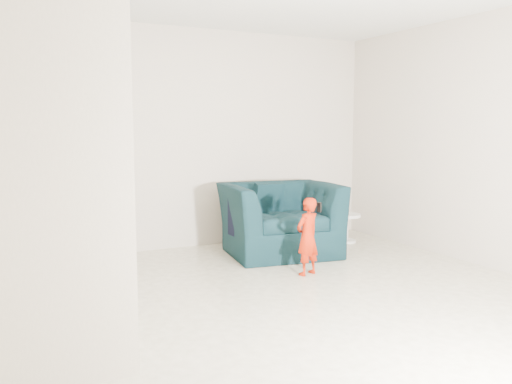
# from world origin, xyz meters

# --- Properties ---
(floor) EXTENTS (5.50, 5.50, 0.00)m
(floor) POSITION_xyz_m (0.00, 0.00, 0.00)
(floor) COLOR gray
(floor) RESTS_ON ground
(back_wall) EXTENTS (5.00, 0.00, 5.00)m
(back_wall) POSITION_xyz_m (0.00, 2.75, 1.35)
(back_wall) COLOR #BFB19B
(back_wall) RESTS_ON floor
(armchair) EXTENTS (1.44, 1.30, 0.83)m
(armchair) POSITION_xyz_m (0.82, 1.91, 0.42)
(armchair) COLOR black
(armchair) RESTS_ON floor
(toddler) EXTENTS (0.33, 0.27, 0.79)m
(toddler) POSITION_xyz_m (0.61, 0.96, 0.40)
(toddler) COLOR #8C1204
(toddler) RESTS_ON floor
(side_table) EXTENTS (0.37, 0.37, 0.37)m
(side_table) POSITION_xyz_m (1.92, 2.08, 0.25)
(side_table) COLOR silver
(side_table) RESTS_ON floor
(staircase) EXTENTS (1.02, 3.03, 3.62)m
(staircase) POSITION_xyz_m (-2.00, 0.55, 0.95)
(staircase) COLOR #ADA089
(staircase) RESTS_ON floor
(cushion) EXTENTS (0.37, 0.18, 0.37)m
(cushion) POSITION_xyz_m (0.78, 2.11, 0.66)
(cushion) COLOR black
(cushion) RESTS_ON armchair
(throw) EXTENTS (0.05, 0.46, 0.52)m
(throw) POSITION_xyz_m (0.23, 1.81, 0.52)
(throw) COLOR black
(throw) RESTS_ON armchair
(phone) EXTENTS (0.03, 0.05, 0.10)m
(phone) POSITION_xyz_m (0.74, 0.94, 0.69)
(phone) COLOR black
(phone) RESTS_ON toddler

